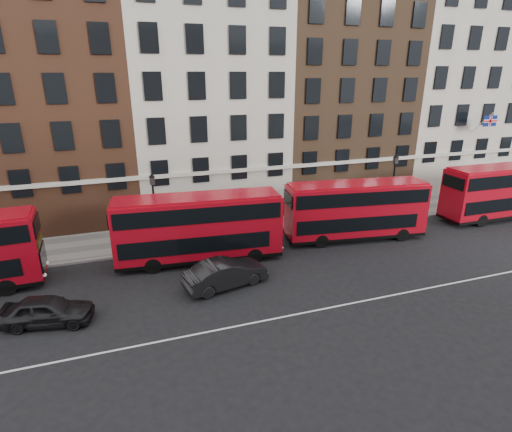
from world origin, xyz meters
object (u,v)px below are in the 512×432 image
object	(u,v)px
bus_d	(503,190)
car_front	(226,273)
traffic_light	(483,183)
car_rear	(47,311)
bus_c	(355,209)
bus_b	(198,227)

from	to	relation	value
bus_d	car_front	world-z (taller)	bus_d
bus_d	traffic_light	size ratio (longest dim) A/B	3.34
bus_d	car_rear	xyz separation A→B (m)	(-34.29, -4.61, -1.72)
bus_c	traffic_light	size ratio (longest dim) A/B	3.22
traffic_light	bus_b	bearing A→B (deg)	-174.83
car_rear	car_front	bearing A→B (deg)	-73.19
bus_d	car_rear	distance (m)	34.64
bus_b	traffic_light	bearing A→B (deg)	10.42
bus_d	car_front	bearing A→B (deg)	-170.64
bus_c	bus_d	bearing A→B (deg)	7.59
bus_b	bus_c	distance (m)	11.62
bus_b	car_front	bearing A→B (deg)	-72.93
bus_b	car_rear	size ratio (longest dim) A/B	2.52
bus_c	traffic_light	bearing A→B (deg)	16.83
bus_b	traffic_light	xyz separation A→B (m)	(26.23, 2.37, 0.05)
bus_c	car_front	distance (m)	11.58
car_front	traffic_light	size ratio (longest dim) A/B	1.50
traffic_light	car_front	bearing A→B (deg)	-166.31
bus_d	traffic_light	distance (m)	2.41
bus_b	bus_c	xyz separation A→B (m)	(11.62, 0.00, -0.07)
bus_c	car_rear	size ratio (longest dim) A/B	2.45
bus_c	bus_d	world-z (taller)	bus_d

